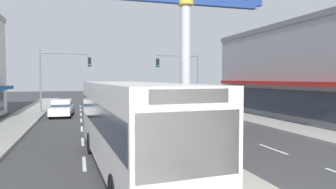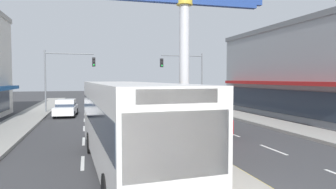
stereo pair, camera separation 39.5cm
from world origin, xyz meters
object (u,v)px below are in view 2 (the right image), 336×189
traffic_light_right_side (187,71)px  suv_far_right_lane (203,118)px  storefront_right (324,71)px  district_sign (184,67)px  bus_near_left_lane (127,120)px  sedan_near_right_lane (66,108)px  traffic_light_left_side (64,70)px

traffic_light_right_side → suv_far_right_lane: (-3.59, -13.92, -3.26)m
storefront_right → traffic_light_right_side: bearing=136.4°
district_sign → storefront_right: size_ratio=0.38×
district_sign → bus_near_left_lane: 3.78m
storefront_right → sedan_near_right_lane: bearing=163.3°
suv_far_right_lane → traffic_light_right_side: bearing=75.6°
traffic_light_left_side → sedan_near_right_lane: traffic_light_left_side is taller
sedan_near_right_lane → bus_near_left_lane: bearing=-79.3°
district_sign → suv_far_right_lane: bearing=59.1°
storefront_right → suv_far_right_lane: storefront_right is taller
traffic_light_right_side → bus_near_left_lane: bearing=-114.5°
traffic_light_right_side → sedan_near_right_lane: (-12.41, -2.55, -3.46)m
district_sign → suv_far_right_lane: (2.77, 4.61, -2.97)m
sedan_near_right_lane → suv_far_right_lane: 14.40m
sedan_near_right_lane → bus_near_left_lane: 17.84m
traffic_light_right_side → traffic_light_left_side: bearing=179.0°
traffic_light_left_side → suv_far_right_lane: (9.12, -14.14, -3.26)m
district_sign → traffic_light_right_side: size_ratio=1.29×
sedan_near_right_lane → traffic_light_right_side: bearing=11.6°
district_sign → sedan_near_right_lane: district_sign is taller
traffic_light_right_side → suv_far_right_lane: size_ratio=1.34×
traffic_light_left_side → traffic_light_right_side: 12.71m
district_sign → suv_far_right_lane: size_ratio=1.73×
sedan_near_right_lane → suv_far_right_lane: suv_far_right_lane is taller
district_sign → storefront_right: district_sign is taller
traffic_light_right_side → bus_near_left_lane: traffic_light_right_side is taller
sedan_near_right_lane → bus_near_left_lane: size_ratio=0.39×
district_sign → sedan_near_right_lane: bearing=110.8°
storefront_right → traffic_light_right_side: 13.26m
storefront_right → suv_far_right_lane: size_ratio=4.52×
traffic_light_left_side → bus_near_left_lane: (3.59, -20.27, -2.38)m
storefront_right → traffic_light_left_side: size_ratio=3.38×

